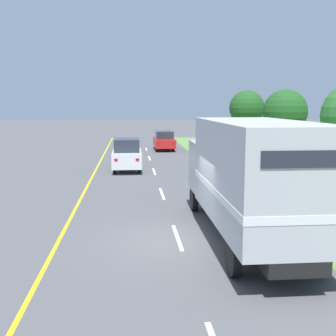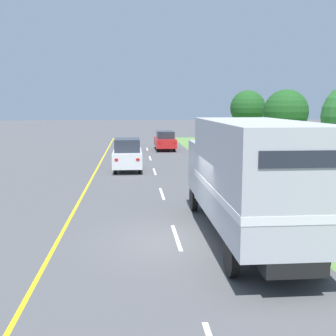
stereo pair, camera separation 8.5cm
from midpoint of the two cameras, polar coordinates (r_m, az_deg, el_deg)
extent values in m
plane|color=#515154|center=(13.27, 1.23, -9.74)|extent=(200.00, 200.00, 0.00)
cube|color=yellow|center=(24.37, -10.43, -1.38)|extent=(0.12, 57.79, 0.01)
cube|color=white|center=(13.55, 1.09, -9.33)|extent=(0.12, 2.60, 0.01)
cube|color=white|center=(19.91, -0.95, -3.48)|extent=(0.12, 2.60, 0.01)
cube|color=white|center=(26.39, -1.98, -0.47)|extent=(0.12, 2.60, 0.01)
cube|color=white|center=(32.91, -2.60, 1.34)|extent=(0.12, 2.60, 0.01)
cube|color=white|center=(39.46, -3.02, 2.56)|extent=(0.12, 2.60, 0.01)
cylinder|color=black|center=(16.73, 3.39, -4.10)|extent=(0.22, 1.00, 1.00)
cylinder|color=black|center=(17.18, 10.64, -3.89)|extent=(0.22, 1.00, 1.00)
cylinder|color=black|center=(10.64, 8.60, -11.74)|extent=(0.22, 1.00, 1.00)
cylinder|color=black|center=(11.34, 19.60, -10.85)|extent=(0.22, 1.00, 1.00)
cube|color=black|center=(13.47, 10.32, -6.59)|extent=(1.40, 8.60, 0.36)
cube|color=#B7B7BC|center=(12.14, 11.83, -0.52)|extent=(2.54, 6.50, 2.86)
cube|color=white|center=(12.23, 11.75, -2.84)|extent=(2.56, 6.52, 0.20)
cube|color=#232833|center=(8.99, 17.98, 1.14)|extent=(1.91, 0.03, 0.36)
cube|color=#B7B7BC|center=(16.33, 7.42, 0.21)|extent=(2.44, 2.10, 1.90)
cube|color=#283342|center=(17.32, 6.68, 1.50)|extent=(2.16, 0.03, 0.85)
cylinder|color=black|center=(28.09, -7.13, 0.70)|extent=(0.16, 0.66, 0.66)
cylinder|color=black|center=(28.08, -4.12, 0.74)|extent=(0.16, 0.66, 0.66)
cylinder|color=black|center=(25.69, -7.32, -0.05)|extent=(0.16, 0.66, 0.66)
cylinder|color=black|center=(25.68, -4.03, -0.01)|extent=(0.16, 0.66, 0.66)
cube|color=white|center=(26.81, -5.67, 1.34)|extent=(1.80, 3.91, 0.92)
cube|color=#282D38|center=(26.56, -5.70, 3.12)|extent=(1.55, 2.15, 0.78)
cube|color=red|center=(24.86, -7.17, 1.11)|extent=(0.20, 0.03, 0.14)
cube|color=red|center=(24.84, -4.26, 1.15)|extent=(0.20, 0.03, 0.14)
cylinder|color=black|center=(40.16, -1.81, 3.14)|extent=(0.16, 0.66, 0.66)
cylinder|color=black|center=(40.27, 0.29, 3.16)|extent=(0.16, 0.66, 0.66)
cylinder|color=black|center=(37.43, -1.57, 2.74)|extent=(0.16, 0.66, 0.66)
cylinder|color=black|center=(37.55, 0.68, 2.76)|extent=(0.16, 0.66, 0.66)
cube|color=red|center=(38.81, -0.61, 3.52)|extent=(1.80, 4.44, 0.77)
cube|color=#282D38|center=(38.57, -0.59, 4.55)|extent=(1.55, 2.44, 0.65)
cube|color=red|center=(36.54, -1.32, 3.41)|extent=(0.20, 0.03, 0.14)
cube|color=red|center=(36.64, 0.65, 3.43)|extent=(0.20, 0.03, 0.14)
cylinder|color=#9E9EA3|center=(18.64, 17.82, -1.10)|extent=(0.09, 0.09, 2.33)
cube|color=brown|center=(18.87, 20.06, 0.61)|extent=(2.20, 0.06, 1.23)
cube|color=silver|center=(18.84, 20.10, 0.59)|extent=(1.72, 0.02, 0.22)
cylinder|color=brown|center=(33.49, 15.33, 3.11)|extent=(0.33, 0.33, 2.26)
sphere|color=#1E511E|center=(33.35, 15.50, 7.35)|extent=(3.37, 3.37, 3.37)
cylinder|color=#4C3823|center=(39.28, 10.46, 4.28)|extent=(0.43, 0.43, 2.57)
sphere|color=#1E511E|center=(39.17, 10.57, 8.01)|extent=(3.17, 3.17, 3.17)
camera|label=1|loc=(0.04, -90.12, -0.02)|focal=45.00mm
camera|label=2|loc=(0.04, 89.88, 0.02)|focal=45.00mm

